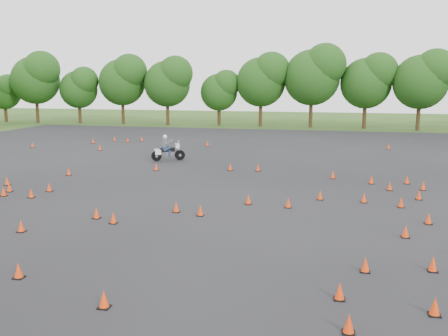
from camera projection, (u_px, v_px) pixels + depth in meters
name	position (u px, v px, depth m)	size (l,w,h in m)	color
ground	(205.00, 209.00, 22.43)	(140.00, 140.00, 0.00)	#2D5119
asphalt_pad	(232.00, 183.00, 28.20)	(62.00, 62.00, 0.00)	black
treeline	(308.00, 90.00, 54.81)	(87.40, 32.21, 10.78)	#1C4212
traffic_cones	(233.00, 184.00, 26.72)	(36.68, 33.45, 0.45)	red
rider_grey	(168.00, 148.00, 35.81)	(2.43, 0.75, 1.87)	#474A50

